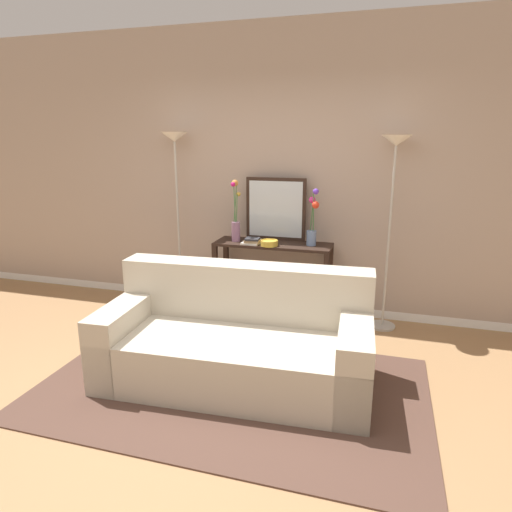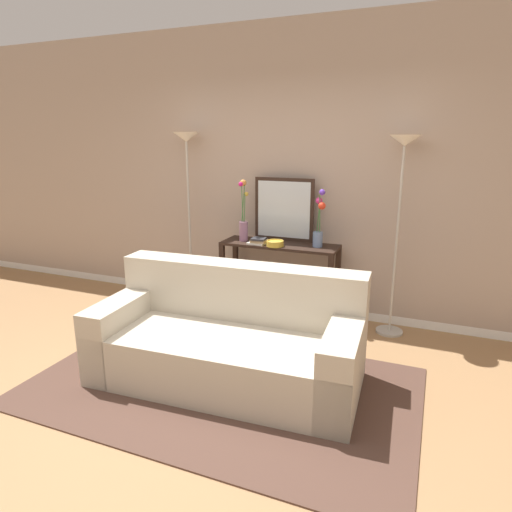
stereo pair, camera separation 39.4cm
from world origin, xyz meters
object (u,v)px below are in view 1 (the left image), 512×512
floor_lamp_right (393,180)px  vase_short_flowers (312,224)px  fruit_bowl (269,243)px  book_stack (252,241)px  couch (237,343)px  console_table (273,266)px  floor_lamp_left (176,172)px  vase_tall_flowers (236,220)px  book_row_under_console (240,308)px  wall_mirror (276,209)px

floor_lamp_right → vase_short_flowers: floor_lamp_right is taller
fruit_bowl → book_stack: bearing=173.4°
couch → console_table: size_ratio=1.73×
couch → fruit_bowl: couch is taller
floor_lamp_left → vase_tall_flowers: floor_lamp_left is taller
vase_short_flowers → floor_lamp_left: bearing=178.5°
fruit_bowl → book_stack: (-0.19, 0.02, 0.00)m
vase_tall_flowers → book_row_under_console: vase_tall_flowers is taller
floor_lamp_right → vase_short_flowers: bearing=-177.0°
wall_mirror → vase_tall_flowers: bearing=-155.0°
floor_lamp_left → book_row_under_console: bearing=-4.0°
console_table → book_stack: (-0.19, -0.10, 0.28)m
console_table → floor_lamp_left: 1.45m
wall_mirror → vase_tall_flowers: 0.44m
couch → floor_lamp_left: 2.15m
book_stack → floor_lamp_left: bearing=170.3°
book_stack → floor_lamp_right: bearing=6.5°
floor_lamp_right → book_row_under_console: 2.08m
console_table → book_stack: bearing=-152.2°
floor_lamp_left → wall_mirror: 1.14m
floor_lamp_right → book_row_under_console: bearing=-178.1°
vase_tall_flowers → book_stack: (0.20, -0.09, -0.19)m
book_stack → fruit_bowl: bearing=-6.6°
vase_tall_flowers → vase_short_flowers: (0.80, 0.03, -0.00)m
wall_mirror → fruit_bowl: bearing=-88.1°
book_row_under_console → floor_lamp_left: bearing=176.0°
floor_lamp_right → floor_lamp_left: bearing=180.0°
couch → floor_lamp_left: size_ratio=1.09×
floor_lamp_right → vase_tall_flowers: 1.61m
floor_lamp_left → vase_short_flowers: bearing=-1.5°
floor_lamp_right → vase_tall_flowers: floor_lamp_right is taller
book_row_under_console → console_table: bearing=0.0°
couch → wall_mirror: (-0.06, 1.49, 0.83)m
console_table → wall_mirror: (-0.01, 0.16, 0.58)m
vase_tall_flowers → book_row_under_console: size_ratio=2.46×
floor_lamp_right → fruit_bowl: floor_lamp_right is taller
vase_tall_flowers → book_row_under_console: bearing=25.0°
wall_mirror → fruit_bowl: 0.41m
fruit_bowl → floor_lamp_right: bearing=8.6°
book_row_under_console → vase_tall_flowers: bearing=-155.0°
book_stack → book_row_under_console: size_ratio=0.73×
floor_lamp_left → book_stack: 1.13m
vase_tall_flowers → floor_lamp_left: bearing=174.4°
vase_tall_flowers → book_stack: 0.29m
vase_tall_flowers → vase_short_flowers: bearing=2.1°
couch → console_table: 1.35m
book_stack → book_row_under_console: (-0.17, 0.10, -0.79)m
floor_lamp_right → vase_short_flowers: size_ratio=3.29×
console_table → floor_lamp_right: (1.14, 0.05, 0.93)m
wall_mirror → book_row_under_console: wall_mirror is taller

